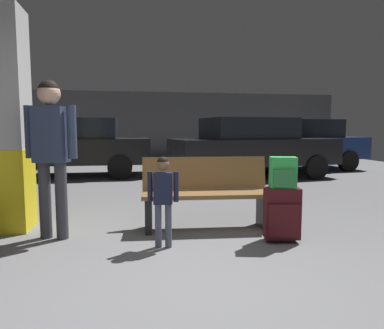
% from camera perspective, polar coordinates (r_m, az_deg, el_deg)
% --- Properties ---
extents(ground_plane, '(18.00, 18.00, 0.10)m').
position_cam_1_polar(ground_plane, '(6.72, -6.29, -5.37)').
color(ground_plane, slate).
extents(garage_back_wall, '(18.00, 0.12, 2.80)m').
position_cam_1_polar(garage_back_wall, '(15.44, -8.73, 6.32)').
color(garage_back_wall, '#565658').
rests_on(garage_back_wall, ground_plane).
extents(structural_pillar, '(0.57, 0.57, 2.69)m').
position_cam_1_polar(structural_pillar, '(4.90, -28.13, 6.08)').
color(structural_pillar, yellow).
rests_on(structural_pillar, ground_plane).
extents(bench, '(1.64, 0.66, 0.89)m').
position_cam_1_polar(bench, '(4.48, 2.30, -4.61)').
color(bench, brown).
rests_on(bench, ground_plane).
extents(suitcase, '(0.41, 0.29, 0.60)m').
position_cam_1_polar(suitcase, '(4.06, 14.25, -7.62)').
color(suitcase, '#471419').
rests_on(suitcase, ground_plane).
extents(backpack_bright, '(0.31, 0.25, 0.34)m').
position_cam_1_polar(backpack_bright, '(3.98, 14.41, -1.31)').
color(backpack_bright, green).
rests_on(backpack_bright, suitcase).
extents(child, '(0.32, 0.22, 0.96)m').
position_cam_1_polar(child, '(3.72, -4.69, -4.42)').
color(child, '#4C5160').
rests_on(child, ground_plane).
extents(adult, '(0.58, 0.32, 1.78)m').
position_cam_1_polar(adult, '(4.26, -21.73, 3.38)').
color(adult, '#38383D').
rests_on(adult, ground_plane).
extents(parked_car_side, '(4.23, 2.07, 1.51)m').
position_cam_1_polar(parked_car_side, '(11.19, 16.28, 3.32)').
color(parked_car_side, navy).
rests_on(parked_car_side, ground_plane).
extents(parked_car_far, '(4.15, 1.90, 1.51)m').
position_cam_1_polar(parked_car_far, '(9.79, -18.70, 2.91)').
color(parked_car_far, black).
rests_on(parked_car_far, ground_plane).
extents(parked_car_near, '(4.28, 2.20, 1.51)m').
position_cam_1_polar(parked_car_near, '(9.14, 9.54, 2.95)').
color(parked_car_near, black).
rests_on(parked_car_near, ground_plane).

